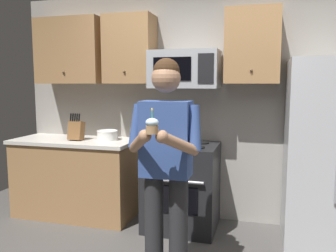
{
  "coord_description": "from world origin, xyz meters",
  "views": [
    {
      "loc": [
        0.68,
        -2.2,
        1.57
      ],
      "look_at": [
        -0.02,
        0.32,
        1.25
      ],
      "focal_mm": 37.0,
      "sensor_mm": 36.0,
      "label": 1
    }
  ],
  "objects": [
    {
      "name": "knife_block",
      "position": [
        -1.4,
        1.33,
        1.04
      ],
      "size": [
        0.16,
        0.15,
        0.32
      ],
      "color": "brown",
      "rests_on": "counter_left"
    },
    {
      "name": "cupcake",
      "position": [
        -0.03,
        -0.02,
        1.29
      ],
      "size": [
        0.09,
        0.09,
        0.17
      ],
      "color": "#A87F56"
    },
    {
      "name": "oven_range",
      "position": [
        -0.15,
        1.36,
        0.46
      ],
      "size": [
        0.76,
        0.7,
        0.93
      ],
      "color": "black",
      "rests_on": "ground"
    },
    {
      "name": "wall_back",
      "position": [
        0.0,
        1.75,
        1.3
      ],
      "size": [
        4.4,
        0.1,
        2.6
      ],
      "primitive_type": "cube",
      "color": "gray",
      "rests_on": "ground"
    },
    {
      "name": "refrigerator",
      "position": [
        1.35,
        1.32,
        0.9
      ],
      "size": [
        0.9,
        0.75,
        1.8
      ],
      "color": "#B7BABF",
      "rests_on": "ground"
    },
    {
      "name": "microwave",
      "position": [
        -0.15,
        1.48,
        1.72
      ],
      "size": [
        0.74,
        0.41,
        0.4
      ],
      "color": "#9EA0A5"
    },
    {
      "name": "counter_left",
      "position": [
        -1.45,
        1.38,
        0.46
      ],
      "size": [
        1.44,
        0.66,
        0.92
      ],
      "color": "#9E7247",
      "rests_on": "ground"
    },
    {
      "name": "cabinet_row_upper",
      "position": [
        -0.72,
        1.53,
        1.95
      ],
      "size": [
        2.78,
        0.36,
        0.76
      ],
      "color": "#9E7247"
    },
    {
      "name": "bowl_large_white",
      "position": [
        -1.05,
        1.43,
        0.98
      ],
      "size": [
        0.24,
        0.24,
        0.11
      ],
      "color": "white",
      "rests_on": "counter_left"
    },
    {
      "name": "person",
      "position": [
        -0.03,
        0.3,
        1.0
      ],
      "size": [
        0.6,
        0.48,
        1.76
      ],
      "color": "#262628",
      "rests_on": "ground"
    }
  ]
}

